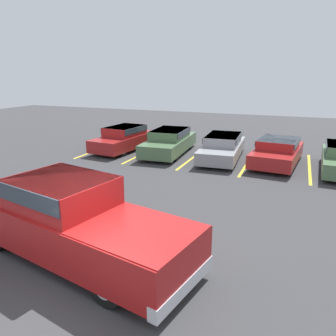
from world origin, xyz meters
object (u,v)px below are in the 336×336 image
parked_sedan_a (124,138)px  parked_sedan_d (277,151)px  pickup_truck (73,220)px  parked_sedan_b (169,141)px  parked_sedan_c (223,146)px  traffic_cone (27,186)px

parked_sedan_a → parked_sedan_d: bearing=95.3°
pickup_truck → parked_sedan_b: pickup_truck is taller
parked_sedan_a → parked_sedan_b: parked_sedan_a is taller
parked_sedan_a → parked_sedan_c: bearing=96.6°
parked_sedan_d → parked_sedan_b: bearing=-85.7°
pickup_truck → parked_sedan_d: (3.76, 10.15, -0.26)m
traffic_cone → pickup_truck: bearing=-33.7°
parked_sedan_a → parked_sedan_b: size_ratio=0.92×
parked_sedan_b → parked_sedan_c: bearing=86.3°
pickup_truck → parked_sedan_b: (-1.70, 10.29, -0.23)m
traffic_cone → parked_sedan_b: bearing=72.6°
parked_sedan_d → traffic_cone: parked_sedan_d is taller
pickup_truck → parked_sedan_c: 10.34m
parked_sedan_a → parked_sedan_d: parked_sedan_a is taller
parked_sedan_c → parked_sedan_d: bearing=84.0°
parked_sedan_a → traffic_cone: (0.24, -7.43, -0.37)m
parked_sedan_a → parked_sedan_b: 2.62m
parked_sedan_b → parked_sedan_d: parked_sedan_b is taller
parked_sedan_b → parked_sedan_d: 5.46m
parked_sedan_d → traffic_cone: size_ratio=6.37×
parked_sedan_a → traffic_cone: bearing=7.1°
parked_sedan_a → parked_sedan_c: 5.47m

